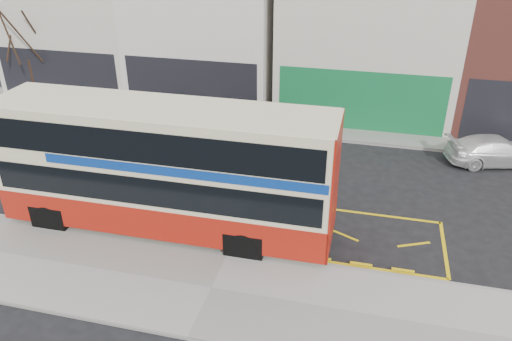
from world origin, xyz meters
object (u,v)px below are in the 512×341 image
(double_decker_bus, at_px, (166,168))
(street_tree_left, at_px, (21,20))
(car_white, at_px, (496,150))
(bus_stop_post, at_px, (58,185))
(car_silver, at_px, (165,117))
(car_grey, at_px, (266,123))
(street_tree_right, at_px, (414,69))

(double_decker_bus, xyz_separation_m, street_tree_left, (-12.82, 10.48, 2.33))
(double_decker_bus, height_order, car_white, double_decker_bus)
(bus_stop_post, xyz_separation_m, car_silver, (-0.22, 9.35, -1.19))
(car_silver, relative_size, car_grey, 1.10)
(double_decker_bus, relative_size, car_silver, 2.67)
(car_grey, relative_size, street_tree_right, 0.84)
(street_tree_right, bearing_deg, street_tree_left, -177.44)
(car_silver, bearing_deg, car_white, -76.01)
(double_decker_bus, xyz_separation_m, bus_stop_post, (-3.48, -1.15, -0.49))
(car_grey, height_order, car_white, car_grey)
(bus_stop_post, bearing_deg, car_white, 24.10)
(car_grey, height_order, street_tree_left, street_tree_left)
(double_decker_bus, relative_size, car_white, 2.66)
(car_silver, relative_size, street_tree_right, 0.92)
(double_decker_bus, height_order, street_tree_right, street_tree_right)
(double_decker_bus, xyz_separation_m, car_silver, (-3.69, 8.20, -1.69))
(car_grey, height_order, street_tree_right, street_tree_right)
(street_tree_left, bearing_deg, car_grey, -6.39)
(car_grey, bearing_deg, street_tree_left, 86.87)
(double_decker_bus, distance_m, bus_stop_post, 3.70)
(car_white, relative_size, street_tree_right, 0.92)
(car_grey, bearing_deg, car_white, -89.98)
(car_silver, height_order, street_tree_left, street_tree_left)
(car_silver, distance_m, car_white, 15.85)
(street_tree_right, bearing_deg, car_grey, -159.58)
(car_white, bearing_deg, car_silver, 74.58)
(bus_stop_post, distance_m, car_white, 18.30)
(double_decker_bus, distance_m, street_tree_left, 16.72)
(car_grey, distance_m, street_tree_right, 7.74)
(car_grey, relative_size, street_tree_left, 0.56)
(double_decker_bus, xyz_separation_m, car_white, (12.16, 8.27, -1.79))
(bus_stop_post, relative_size, car_grey, 0.75)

